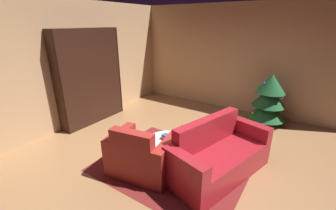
{
  "coord_description": "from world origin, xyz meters",
  "views": [
    {
      "loc": [
        1.75,
        -2.89,
        2.32
      ],
      "look_at": [
        -0.26,
        0.15,
        0.95
      ],
      "focal_mm": 23.75,
      "sensor_mm": 36.0,
      "label": 1
    }
  ],
  "objects_px": {
    "bookshelf_unit": "(93,79)",
    "book_stack_on_table": "(167,137)",
    "armchair_red": "(142,156)",
    "bottle_on_table": "(182,135)",
    "couch_red": "(218,156)",
    "coffee_table": "(169,143)",
    "decorated_tree": "(269,99)"
  },
  "relations": [
    {
      "from": "armchair_red",
      "to": "couch_red",
      "type": "xyz_separation_m",
      "value": [
        1.03,
        0.67,
        0.0
      ]
    },
    {
      "from": "bottle_on_table",
      "to": "bookshelf_unit",
      "type": "bearing_deg",
      "value": 168.83
    },
    {
      "from": "armchair_red",
      "to": "decorated_tree",
      "type": "xyz_separation_m",
      "value": [
        1.29,
        3.11,
        0.32
      ]
    },
    {
      "from": "book_stack_on_table",
      "to": "couch_red",
      "type": "bearing_deg",
      "value": 16.07
    },
    {
      "from": "couch_red",
      "to": "bottle_on_table",
      "type": "bearing_deg",
      "value": -162.51
    },
    {
      "from": "armchair_red",
      "to": "bottle_on_table",
      "type": "height_order",
      "value": "armchair_red"
    },
    {
      "from": "coffee_table",
      "to": "decorated_tree",
      "type": "distance_m",
      "value": 2.9
    },
    {
      "from": "bookshelf_unit",
      "to": "couch_red",
      "type": "bearing_deg",
      "value": -6.27
    },
    {
      "from": "couch_red",
      "to": "book_stack_on_table",
      "type": "relative_size",
      "value": 9.07
    },
    {
      "from": "book_stack_on_table",
      "to": "bottle_on_table",
      "type": "height_order",
      "value": "bottle_on_table"
    },
    {
      "from": "bookshelf_unit",
      "to": "book_stack_on_table",
      "type": "height_order",
      "value": "bookshelf_unit"
    },
    {
      "from": "bookshelf_unit",
      "to": "bottle_on_table",
      "type": "relative_size",
      "value": 6.96
    },
    {
      "from": "bookshelf_unit",
      "to": "book_stack_on_table",
      "type": "bearing_deg",
      "value": -13.52
    },
    {
      "from": "armchair_red",
      "to": "book_stack_on_table",
      "type": "height_order",
      "value": "armchair_red"
    },
    {
      "from": "couch_red",
      "to": "coffee_table",
      "type": "distance_m",
      "value": 0.82
    },
    {
      "from": "book_stack_on_table",
      "to": "decorated_tree",
      "type": "height_order",
      "value": "decorated_tree"
    },
    {
      "from": "couch_red",
      "to": "bottle_on_table",
      "type": "xyz_separation_m",
      "value": [
        -0.57,
        -0.18,
        0.29
      ]
    },
    {
      "from": "armchair_red",
      "to": "couch_red",
      "type": "relative_size",
      "value": 0.59
    },
    {
      "from": "book_stack_on_table",
      "to": "bottle_on_table",
      "type": "relative_size",
      "value": 0.67
    },
    {
      "from": "bookshelf_unit",
      "to": "armchair_red",
      "type": "relative_size",
      "value": 1.96
    },
    {
      "from": "armchair_red",
      "to": "decorated_tree",
      "type": "distance_m",
      "value": 3.38
    },
    {
      "from": "armchair_red",
      "to": "bottle_on_table",
      "type": "xyz_separation_m",
      "value": [
        0.45,
        0.49,
        0.29
      ]
    },
    {
      "from": "bottle_on_table",
      "to": "decorated_tree",
      "type": "bearing_deg",
      "value": 72.34
    },
    {
      "from": "armchair_red",
      "to": "coffee_table",
      "type": "relative_size",
      "value": 1.44
    },
    {
      "from": "book_stack_on_table",
      "to": "decorated_tree",
      "type": "distance_m",
      "value": 2.89
    },
    {
      "from": "armchair_red",
      "to": "bookshelf_unit",
      "type": "bearing_deg",
      "value": 155.91
    },
    {
      "from": "bookshelf_unit",
      "to": "decorated_tree",
      "type": "xyz_separation_m",
      "value": [
        3.61,
        2.07,
        -0.42
      ]
    },
    {
      "from": "bookshelf_unit",
      "to": "decorated_tree",
      "type": "bearing_deg",
      "value": 29.87
    },
    {
      "from": "armchair_red",
      "to": "bottle_on_table",
      "type": "relative_size",
      "value": 3.55
    },
    {
      "from": "bottle_on_table",
      "to": "coffee_table",
      "type": "bearing_deg",
      "value": -157.56
    },
    {
      "from": "armchair_red",
      "to": "couch_red",
      "type": "distance_m",
      "value": 1.22
    },
    {
      "from": "bottle_on_table",
      "to": "armchair_red",
      "type": "bearing_deg",
      "value": -132.74
    }
  ]
}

